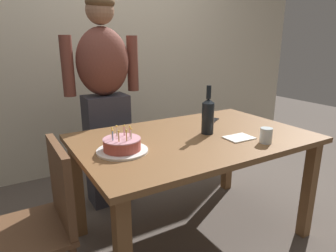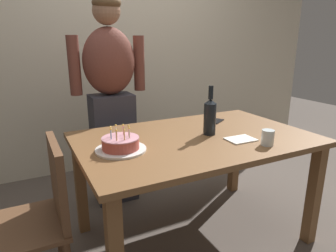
% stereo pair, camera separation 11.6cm
% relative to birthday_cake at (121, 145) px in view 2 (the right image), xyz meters
% --- Properties ---
extents(ground_plane, '(10.00, 10.00, 0.00)m').
position_rel_birthday_cake_xyz_m(ground_plane, '(0.51, 0.03, -0.78)').
color(ground_plane, '#564C44').
extents(back_wall, '(5.20, 0.10, 2.60)m').
position_rel_birthday_cake_xyz_m(back_wall, '(0.51, 1.58, 0.52)').
color(back_wall, beige).
rests_on(back_wall, ground_plane).
extents(dining_table, '(1.50, 0.96, 0.74)m').
position_rel_birthday_cake_xyz_m(dining_table, '(0.51, 0.03, -0.13)').
color(dining_table, brown).
rests_on(dining_table, ground_plane).
extents(birthday_cake, '(0.29, 0.29, 0.14)m').
position_rel_birthday_cake_xyz_m(birthday_cake, '(0.00, 0.00, 0.00)').
color(birthday_cake, white).
rests_on(birthday_cake, dining_table).
extents(water_glass_near, '(0.07, 0.07, 0.09)m').
position_rel_birthday_cake_xyz_m(water_glass_near, '(0.80, -0.30, 0.01)').
color(water_glass_near, silver).
rests_on(water_glass_near, dining_table).
extents(wine_bottle, '(0.08, 0.08, 0.32)m').
position_rel_birthday_cake_xyz_m(wine_bottle, '(0.62, 0.03, 0.09)').
color(wine_bottle, black).
rests_on(wine_bottle, dining_table).
extents(cell_phone, '(0.16, 0.14, 0.01)m').
position_rel_birthday_cake_xyz_m(cell_phone, '(0.85, 0.27, -0.03)').
color(cell_phone, black).
rests_on(cell_phone, dining_table).
extents(napkin_stack, '(0.18, 0.14, 0.01)m').
position_rel_birthday_cake_xyz_m(napkin_stack, '(0.73, -0.16, -0.03)').
color(napkin_stack, white).
rests_on(napkin_stack, dining_table).
extents(person_man_bearded, '(0.61, 0.27, 1.66)m').
position_rel_birthday_cake_xyz_m(person_man_bearded, '(0.18, 0.78, 0.10)').
color(person_man_bearded, '#33333D').
rests_on(person_man_bearded, ground_plane).
extents(dining_chair, '(0.42, 0.42, 0.87)m').
position_rel_birthday_cake_xyz_m(dining_chair, '(-0.45, -0.09, -0.26)').
color(dining_chair, brown).
rests_on(dining_chair, ground_plane).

